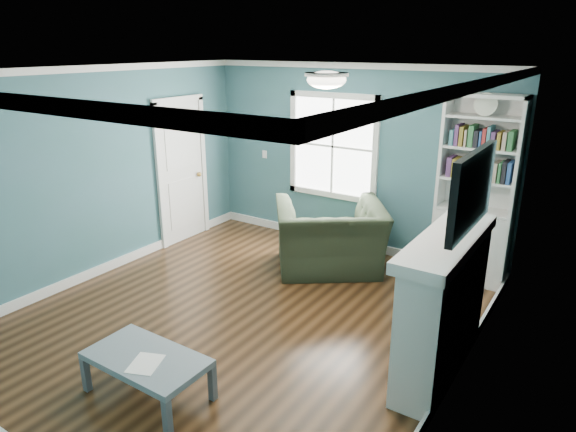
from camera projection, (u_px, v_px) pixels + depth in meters
The scene contains 13 objects.
floor at pixel (245, 316), 5.63m from camera, with size 5.00×5.00×0.00m, color black.
room_walls at pixel (241, 176), 5.12m from camera, with size 5.00×5.00×5.00m.
trim at pixel (242, 209), 5.23m from camera, with size 4.50×5.00×2.60m.
window at pixel (333, 146), 7.29m from camera, with size 1.40×0.06×1.50m.
bookshelf at pixel (474, 209), 6.23m from camera, with size 0.90×0.35×2.31m.
fireplace at pixel (444, 308), 4.50m from camera, with size 0.44×1.58×1.30m.
tv at pixel (473, 190), 4.09m from camera, with size 0.06×1.10×0.65m, color black.
door at pixel (182, 170), 7.55m from camera, with size 0.12×0.98×2.17m.
ceiling_fixture at pixel (327, 79), 4.42m from camera, with size 0.38×0.38×0.15m.
light_switch at pixel (265, 154), 7.99m from camera, with size 0.08×0.01×0.12m, color white.
recliner at pixel (330, 227), 6.62m from camera, with size 1.36×0.89×1.19m, color black.
coffee_table at pixel (147, 361), 4.27m from camera, with size 1.04×0.57×0.38m.
paper_sheet at pixel (145, 364), 4.15m from camera, with size 0.23×0.29×0.00m, color white.
Camera 1 is at (3.13, -3.90, 2.84)m, focal length 32.00 mm.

